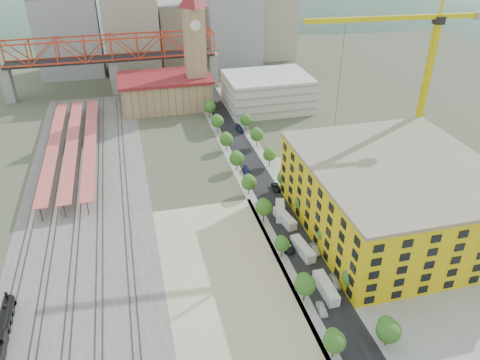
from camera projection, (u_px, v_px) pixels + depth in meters
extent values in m
plane|color=#474C38|center=(218.00, 207.00, 131.57)|extent=(400.00, 400.00, 0.00)
cube|color=#605E59|center=(87.00, 192.00, 138.59)|extent=(36.00, 165.00, 0.06)
cube|color=tan|center=(229.00, 285.00, 104.28)|extent=(28.00, 67.00, 0.06)
cube|color=black|center=(257.00, 175.00, 147.53)|extent=(12.00, 170.00, 0.06)
cube|color=gray|center=(241.00, 177.00, 146.37)|extent=(3.00, 170.00, 0.04)
cube|color=gray|center=(274.00, 173.00, 148.70)|extent=(3.00, 170.00, 0.04)
cube|color=gray|center=(398.00, 225.00, 124.33)|extent=(50.00, 90.00, 0.06)
cube|color=#382B23|center=(34.00, 198.00, 135.40)|extent=(0.12, 160.00, 0.18)
cube|color=#382B23|center=(39.00, 198.00, 135.71)|extent=(0.12, 160.00, 0.18)
cube|color=#382B23|center=(56.00, 196.00, 136.68)|extent=(0.12, 160.00, 0.18)
cube|color=#382B23|center=(61.00, 195.00, 136.98)|extent=(0.12, 160.00, 0.18)
cube|color=#382B23|center=(77.00, 193.00, 137.95)|extent=(0.12, 160.00, 0.18)
cube|color=#382B23|center=(82.00, 192.00, 138.26)|extent=(0.12, 160.00, 0.18)
cube|color=#382B23|center=(98.00, 191.00, 139.23)|extent=(0.12, 160.00, 0.18)
cube|color=#382B23|center=(103.00, 190.00, 139.53)|extent=(0.12, 160.00, 0.18)
cube|color=#382B23|center=(122.00, 188.00, 140.71)|extent=(0.12, 160.00, 0.18)
cube|color=#382B23|center=(127.00, 187.00, 141.02)|extent=(0.12, 160.00, 0.18)
cube|color=#DD5557|center=(53.00, 145.00, 157.33)|extent=(4.00, 80.00, 0.25)
cylinder|color=black|center=(55.00, 150.00, 158.33)|extent=(0.24, 0.24, 4.00)
cube|color=#DD5557|center=(72.00, 143.00, 158.60)|extent=(4.00, 80.00, 0.25)
cylinder|color=black|center=(73.00, 148.00, 159.61)|extent=(0.24, 0.24, 4.00)
cube|color=#DD5557|center=(90.00, 141.00, 159.88)|extent=(4.00, 80.00, 0.25)
cylinder|color=black|center=(91.00, 147.00, 160.88)|extent=(0.24, 0.24, 4.00)
cube|color=tan|center=(166.00, 93.00, 196.28)|extent=(36.00, 22.00, 12.00)
cube|color=maroon|center=(164.00, 78.00, 193.02)|extent=(38.00, 24.00, 1.20)
cube|color=tan|center=(195.00, 59.00, 190.34)|extent=(8.00, 8.00, 40.00)
cylinder|color=white|center=(195.00, 26.00, 179.88)|extent=(4.00, 0.30, 4.00)
cube|color=silver|center=(267.00, 92.00, 194.41)|extent=(34.00, 26.00, 14.00)
cube|color=gray|center=(8.00, 84.00, 201.02)|extent=(4.00, 6.00, 15.00)
cube|color=gray|center=(213.00, 69.00, 220.12)|extent=(4.00, 6.00, 15.00)
cube|color=gray|center=(115.00, 77.00, 210.57)|extent=(4.00, 6.00, 15.00)
cube|color=black|center=(113.00, 59.00, 206.56)|extent=(90.00, 9.00, 1.00)
cube|color=yellow|center=(394.00, 198.00, 119.20)|extent=(44.00, 50.00, 18.00)
cube|color=gray|center=(400.00, 165.00, 114.48)|extent=(44.60, 50.60, 0.80)
cube|color=#9EA0A3|center=(69.00, 35.00, 229.91)|extent=(30.00, 25.00, 38.00)
cube|color=#B2A58C|center=(130.00, 20.00, 228.58)|extent=(26.00, 22.00, 52.00)
cube|color=gray|center=(182.00, 33.00, 252.41)|extent=(24.00, 24.00, 30.00)
cube|color=#9EA0A3|center=(233.00, 5.00, 242.02)|extent=(28.00, 22.00, 60.00)
cube|color=#B2A58C|center=(273.00, 17.00, 255.32)|extent=(22.00, 20.00, 44.00)
cube|color=brown|center=(154.00, 34.00, 258.83)|extent=(20.00, 20.00, 26.00)
ellipsoid|color=#4C6B59|center=(52.00, 116.00, 366.76)|extent=(396.00, 216.00, 180.00)
ellipsoid|color=#4C6B59|center=(204.00, 129.00, 404.27)|extent=(484.00, 264.00, 220.00)
ellipsoid|color=#4C6B59|center=(335.00, 93.00, 418.71)|extent=(418.00, 228.00, 190.00)
cylinder|color=black|center=(5.00, 318.00, 93.10)|extent=(2.31, 11.09, 2.31)
cylinder|color=black|center=(6.00, 296.00, 96.14)|extent=(0.65, 0.65, 1.48)
sphere|color=black|center=(5.00, 307.00, 94.05)|extent=(0.92, 0.92, 0.92)
cone|color=black|center=(11.00, 301.00, 99.07)|extent=(2.40, 1.48, 2.40)
cube|color=#D4C20D|center=(422.00, 103.00, 139.47)|extent=(1.62, 1.62, 45.50)
cube|color=black|center=(439.00, 20.00, 127.56)|extent=(2.53, 2.53, 2.02)
cube|color=#D4C20D|center=(373.00, 19.00, 124.09)|extent=(38.42, 3.84, 1.21)
cube|color=#D4C20D|center=(460.00, 16.00, 127.99)|extent=(12.19, 2.04, 1.21)
cube|color=gray|center=(480.00, 16.00, 129.03)|extent=(3.20, 2.73, 2.02)
cube|color=#D4C20D|center=(443.00, 1.00, 125.02)|extent=(0.51, 0.51, 8.09)
cube|color=silver|center=(326.00, 288.00, 101.70)|extent=(2.52, 9.50, 2.60)
cube|color=silver|center=(303.00, 249.00, 113.56)|extent=(3.54, 9.35, 2.49)
cube|color=silver|center=(285.00, 218.00, 124.81)|extent=(3.95, 9.34, 2.48)
cube|color=silver|center=(280.00, 211.00, 128.03)|extent=(4.81, 9.23, 2.44)
imported|color=silver|center=(322.00, 309.00, 97.09)|extent=(2.16, 4.46, 1.47)
imported|color=#A9A9AE|center=(287.00, 246.00, 115.30)|extent=(1.80, 4.47, 1.45)
imported|color=black|center=(288.00, 246.00, 115.16)|extent=(3.17, 5.91, 1.58)
imported|color=navy|center=(246.00, 171.00, 148.64)|extent=(2.32, 4.92, 1.39)
imported|color=silver|center=(335.00, 282.00, 104.18)|extent=(2.61, 4.94, 1.60)
imported|color=#9A9A9F|center=(315.00, 249.00, 114.14)|extent=(2.09, 4.68, 1.49)
imported|color=black|center=(276.00, 187.00, 139.75)|extent=(2.71, 4.98, 1.33)
imported|color=navy|center=(240.00, 129.00, 176.86)|extent=(2.15, 5.26, 1.52)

